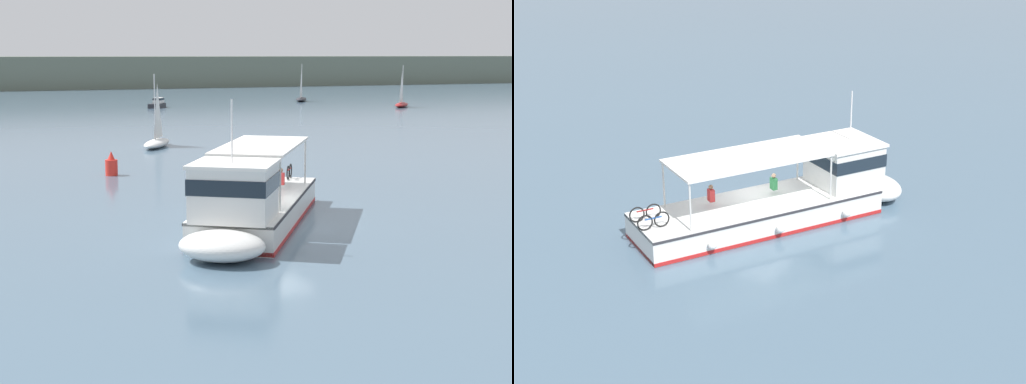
{
  "view_description": "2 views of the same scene",
  "coord_description": "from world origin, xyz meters",
  "views": [
    {
      "loc": [
        -12.09,
        -28.25,
        6.84
      ],
      "look_at": [
        -0.8,
        0.4,
        1.4
      ],
      "focal_mm": 55.0,
      "sensor_mm": 36.0,
      "label": 1
    },
    {
      "loc": [
        -14.89,
        27.49,
        13.85
      ],
      "look_at": [
        -0.8,
        0.4,
        1.4
      ],
      "focal_mm": 53.94,
      "sensor_mm": 36.0,
      "label": 2
    }
  ],
  "objects": [
    {
      "name": "ferry_main",
      "position": [
        -1.36,
        -0.45,
        1.01
      ],
      "size": [
        9.55,
        12.33,
        5.32
      ],
      "color": "white",
      "rests_on": "ground"
    },
    {
      "name": "ground_plane",
      "position": [
        0.0,
        0.0,
        0.0
      ],
      "size": [
        400.0,
        400.0,
        0.0
      ],
      "primitive_type": "plane",
      "color": "slate"
    }
  ]
}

